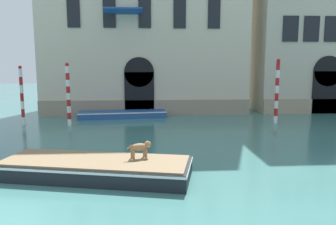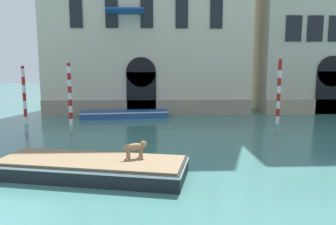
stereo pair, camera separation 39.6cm
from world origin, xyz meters
name	(u,v)px [view 2 (the right image)]	position (x,y,z in m)	size (l,w,h in m)	color
boat_foreground	(92,167)	(3.02, 4.62, 0.33)	(6.83, 3.57, 0.61)	black
dog_on_deck	(136,147)	(4.57, 4.68, 1.00)	(0.84, 0.49, 0.59)	#997047
boat_moored_near_palazzo	(125,114)	(3.06, 17.11, 0.26)	(6.35, 2.13, 0.49)	#234C8C
mooring_pole_0	(24,95)	(-3.04, 14.70, 1.89)	(0.21, 0.21, 3.75)	white
mooring_pole_2	(279,91)	(13.19, 14.21, 2.11)	(0.25, 0.25, 4.18)	white
mooring_pole_3	(70,94)	(-0.07, 14.28, 1.98)	(0.24, 0.24, 3.93)	white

